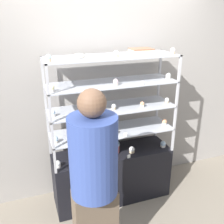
% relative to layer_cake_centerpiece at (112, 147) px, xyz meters
% --- Properties ---
extents(ground_plane, '(20.00, 20.00, 0.00)m').
position_rel_layer_cake_centerpiece_xyz_m(ground_plane, '(0.00, -0.00, -0.71)').
color(ground_plane, gray).
extents(back_wall, '(8.00, 0.05, 2.60)m').
position_rel_layer_cake_centerpiece_xyz_m(back_wall, '(0.00, 0.36, 0.59)').
color(back_wall, gray).
rests_on(back_wall, ground_plane).
extents(display_base, '(1.40, 0.43, 0.65)m').
position_rel_layer_cake_centerpiece_xyz_m(display_base, '(0.00, -0.00, -0.38)').
color(display_base, black).
rests_on(display_base, ground_plane).
extents(display_riser_lower, '(1.40, 0.43, 0.28)m').
position_rel_layer_cake_centerpiece_xyz_m(display_riser_lower, '(0.00, -0.00, 0.21)').
color(display_riser_lower, '#B7B7BC').
rests_on(display_riser_lower, display_base).
extents(display_riser_middle, '(1.40, 0.43, 0.28)m').
position_rel_layer_cake_centerpiece_xyz_m(display_riser_middle, '(0.00, -0.00, 0.49)').
color(display_riser_middle, '#B7B7BC').
rests_on(display_riser_middle, display_riser_lower).
extents(display_riser_upper, '(1.40, 0.43, 0.28)m').
position_rel_layer_cake_centerpiece_xyz_m(display_riser_upper, '(0.00, -0.00, 0.77)').
color(display_riser_upper, '#B7B7BC').
rests_on(display_riser_upper, display_riser_middle).
extents(display_riser_top, '(1.40, 0.43, 0.28)m').
position_rel_layer_cake_centerpiece_xyz_m(display_riser_top, '(0.00, -0.00, 1.05)').
color(display_riser_top, '#B7B7BC').
rests_on(display_riser_top, display_riser_upper).
extents(layer_cake_centerpiece, '(0.18, 0.18, 0.11)m').
position_rel_layer_cake_centerpiece_xyz_m(layer_cake_centerpiece, '(0.00, 0.00, 0.00)').
color(layer_cake_centerpiece, '#C66660').
rests_on(layer_cake_centerpiece, display_base).
extents(sheet_cake_frosted, '(0.23, 0.18, 0.07)m').
position_rel_layer_cake_centerpiece_xyz_m(sheet_cake_frosted, '(0.30, -0.05, 1.10)').
color(sheet_cake_frosted, beige).
rests_on(sheet_cake_frosted, display_riser_top).
extents(cupcake_0, '(0.06, 0.06, 0.07)m').
position_rel_layer_cake_centerpiece_xyz_m(cupcake_0, '(-0.65, -0.11, -0.02)').
color(cupcake_0, white).
rests_on(cupcake_0, display_base).
extents(cupcake_1, '(0.06, 0.06, 0.07)m').
position_rel_layer_cake_centerpiece_xyz_m(cupcake_1, '(-0.22, -0.12, -0.02)').
color(cupcake_1, beige).
rests_on(cupcake_1, display_base).
extents(cupcake_2, '(0.06, 0.06, 0.07)m').
position_rel_layer_cake_centerpiece_xyz_m(cupcake_2, '(0.22, -0.10, -0.02)').
color(cupcake_2, '#CCB28C').
rests_on(cupcake_2, display_base).
extents(cupcake_3, '(0.06, 0.06, 0.07)m').
position_rel_layer_cake_centerpiece_xyz_m(cupcake_3, '(0.63, -0.10, -0.02)').
color(cupcake_3, white).
rests_on(cupcake_3, display_base).
extents(price_tag_0, '(0.04, 0.00, 0.04)m').
position_rel_layer_cake_centerpiece_xyz_m(price_tag_0, '(0.13, -0.20, -0.03)').
color(price_tag_0, white).
rests_on(price_tag_0, display_base).
extents(cupcake_4, '(0.06, 0.06, 0.07)m').
position_rel_layer_cake_centerpiece_xyz_m(cupcake_4, '(-0.65, -0.09, 0.26)').
color(cupcake_4, beige).
rests_on(cupcake_4, display_riser_lower).
extents(cupcake_5, '(0.06, 0.06, 0.07)m').
position_rel_layer_cake_centerpiece_xyz_m(cupcake_5, '(-0.01, -0.11, 0.26)').
color(cupcake_5, '#CCB28C').
rests_on(cupcake_5, display_riser_lower).
extents(cupcake_6, '(0.06, 0.06, 0.07)m').
position_rel_layer_cake_centerpiece_xyz_m(cupcake_6, '(0.64, -0.06, 0.26)').
color(cupcake_6, beige).
rests_on(cupcake_6, display_riser_lower).
extents(price_tag_1, '(0.04, 0.00, 0.04)m').
position_rel_layer_cake_centerpiece_xyz_m(price_tag_1, '(0.09, -0.20, 0.25)').
color(price_tag_1, white).
rests_on(price_tag_1, display_riser_lower).
extents(cupcake_7, '(0.05, 0.05, 0.06)m').
position_rel_layer_cake_centerpiece_xyz_m(cupcake_7, '(-0.64, -0.05, 0.54)').
color(cupcake_7, white).
rests_on(cupcake_7, display_riser_middle).
extents(cupcake_8, '(0.05, 0.05, 0.06)m').
position_rel_layer_cake_centerpiece_xyz_m(cupcake_8, '(-0.31, -0.11, 0.54)').
color(cupcake_8, '#CCB28C').
rests_on(cupcake_8, display_riser_middle).
extents(cupcake_9, '(0.05, 0.05, 0.06)m').
position_rel_layer_cake_centerpiece_xyz_m(cupcake_9, '(-0.00, -0.07, 0.54)').
color(cupcake_9, '#CCB28C').
rests_on(cupcake_9, display_riser_middle).
extents(cupcake_10, '(0.05, 0.05, 0.06)m').
position_rel_layer_cake_centerpiece_xyz_m(cupcake_10, '(0.32, -0.11, 0.54)').
color(cupcake_10, white).
rests_on(cupcake_10, display_riser_middle).
extents(cupcake_11, '(0.05, 0.05, 0.06)m').
position_rel_layer_cake_centerpiece_xyz_m(cupcake_11, '(0.64, -0.09, 0.54)').
color(cupcake_11, '#CCB28C').
rests_on(cupcake_11, display_riser_middle).
extents(price_tag_2, '(0.04, 0.00, 0.04)m').
position_rel_layer_cake_centerpiece_xyz_m(price_tag_2, '(-0.17, -0.20, 0.53)').
color(price_tag_2, white).
rests_on(price_tag_2, display_riser_middle).
extents(cupcake_12, '(0.06, 0.06, 0.07)m').
position_rel_layer_cake_centerpiece_xyz_m(cupcake_12, '(-0.65, -0.12, 0.82)').
color(cupcake_12, white).
rests_on(cupcake_12, display_riser_upper).
extents(cupcake_13, '(0.06, 0.06, 0.07)m').
position_rel_layer_cake_centerpiece_xyz_m(cupcake_13, '(-0.00, -0.11, 0.82)').
color(cupcake_13, beige).
rests_on(cupcake_13, display_riser_upper).
extents(cupcake_14, '(0.06, 0.06, 0.07)m').
position_rel_layer_cake_centerpiece_xyz_m(cupcake_14, '(0.64, -0.07, 0.82)').
color(cupcake_14, beige).
rests_on(cupcake_14, display_riser_upper).
extents(price_tag_3, '(0.04, 0.00, 0.04)m').
position_rel_layer_cake_centerpiece_xyz_m(price_tag_3, '(0.26, -0.20, 0.81)').
color(price_tag_3, white).
rests_on(price_tag_3, display_riser_upper).
extents(cupcake_15, '(0.05, 0.05, 0.07)m').
position_rel_layer_cake_centerpiece_xyz_m(cupcake_15, '(-0.65, -0.10, 1.10)').
color(cupcake_15, '#CCB28C').
rests_on(cupcake_15, display_riser_top).
extents(cupcake_16, '(0.05, 0.05, 0.07)m').
position_rel_layer_cake_centerpiece_xyz_m(cupcake_16, '(0.02, -0.09, 1.10)').
color(cupcake_16, '#CCB28C').
rests_on(cupcake_16, display_riser_top).
extents(cupcake_17, '(0.05, 0.05, 0.07)m').
position_rel_layer_cake_centerpiece_xyz_m(cupcake_17, '(0.65, -0.11, 1.10)').
color(cupcake_17, '#CCB28C').
rests_on(cupcake_17, display_riser_top).
extents(price_tag_4, '(0.04, 0.00, 0.04)m').
position_rel_layer_cake_centerpiece_xyz_m(price_tag_4, '(0.47, -0.20, 1.09)').
color(price_tag_4, white).
rests_on(price_tag_4, display_riser_top).
extents(donut_glazed, '(0.12, 0.12, 0.03)m').
position_rel_layer_cake_centerpiece_xyz_m(donut_glazed, '(-0.34, 0.01, 1.08)').
color(donut_glazed, '#EFE5CC').
rests_on(donut_glazed, display_riser_top).
extents(customer_figure, '(0.39, 0.39, 1.69)m').
position_rel_layer_cake_centerpiece_xyz_m(customer_figure, '(-0.44, -0.79, 0.20)').
color(customer_figure, brown).
rests_on(customer_figure, ground_plane).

